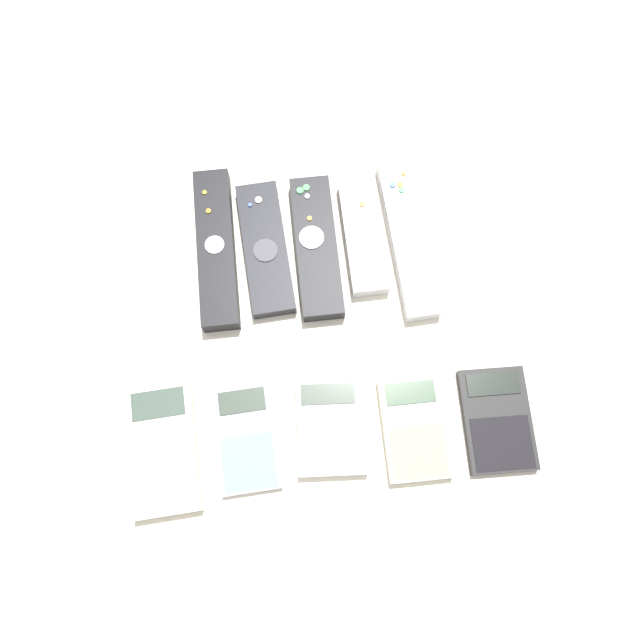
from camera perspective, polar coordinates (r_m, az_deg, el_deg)
ground_plane at (r=0.76m, az=0.24°, el=-2.62°), size 3.00×3.00×0.00m
remote_0 at (r=0.80m, az=-9.46°, el=6.45°), size 0.05×0.21×0.03m
remote_1 at (r=0.79m, az=-5.02°, el=6.54°), size 0.06×0.18×0.02m
remote_2 at (r=0.79m, az=-0.34°, el=6.68°), size 0.05×0.19×0.03m
remote_3 at (r=0.80m, az=3.95°, el=7.58°), size 0.05×0.15×0.02m
remote_4 at (r=0.80m, az=8.02°, el=7.41°), size 0.05×0.21×0.02m
calculator_0 at (r=0.75m, az=-14.13°, el=-11.33°), size 0.08×0.15×0.02m
calculator_1 at (r=0.74m, az=-6.75°, el=-10.63°), size 0.07×0.13×0.01m
calculator_2 at (r=0.73m, az=0.83°, el=-9.77°), size 0.08×0.11×0.02m
calculator_3 at (r=0.74m, az=8.62°, el=-9.76°), size 0.07×0.12×0.02m
calculator_4 at (r=0.76m, az=15.89°, el=-8.75°), size 0.08×0.12×0.01m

